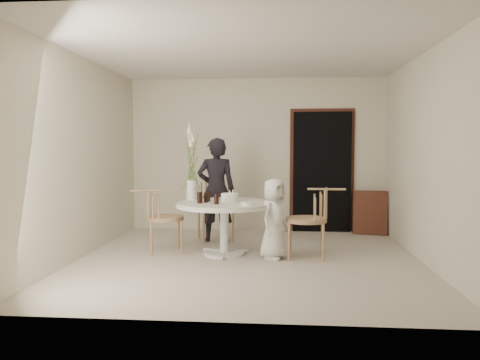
# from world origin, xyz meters

# --- Properties ---
(ground) EXTENTS (4.50, 4.50, 0.00)m
(ground) POSITION_xyz_m (0.00, 0.00, 0.00)
(ground) COLOR beige
(ground) RESTS_ON ground
(room_shell) EXTENTS (4.50, 4.50, 4.50)m
(room_shell) POSITION_xyz_m (0.00, 0.00, 1.62)
(room_shell) COLOR silver
(room_shell) RESTS_ON ground
(doorway) EXTENTS (1.00, 0.10, 2.10)m
(doorway) POSITION_xyz_m (1.15, 2.19, 1.05)
(doorway) COLOR black
(doorway) RESTS_ON ground
(door_trim) EXTENTS (1.12, 0.03, 2.22)m
(door_trim) POSITION_xyz_m (1.15, 2.23, 1.11)
(door_trim) COLOR #542A1C
(door_trim) RESTS_ON ground
(table) EXTENTS (1.33, 1.33, 0.73)m
(table) POSITION_xyz_m (-0.35, 0.25, 0.62)
(table) COLOR silver
(table) RESTS_ON ground
(picture_frame) EXTENTS (0.59, 0.28, 0.75)m
(picture_frame) POSITION_xyz_m (1.95, 1.95, 0.37)
(picture_frame) COLOR #542A1C
(picture_frame) RESTS_ON ground
(chair_far) EXTENTS (0.68, 0.71, 1.00)m
(chair_far) POSITION_xyz_m (-0.65, 1.37, 0.65)
(chair_far) COLOR #A58559
(chair_far) RESTS_ON ground
(chair_right) EXTENTS (0.59, 0.55, 0.95)m
(chair_right) POSITION_xyz_m (0.90, 0.16, 0.62)
(chair_right) COLOR #A58559
(chair_right) RESTS_ON ground
(chair_left) EXTENTS (0.62, 0.59, 0.90)m
(chair_left) POSITION_xyz_m (-1.32, 0.31, 0.58)
(chair_left) COLOR #A58559
(chair_left) RESTS_ON ground
(girl) EXTENTS (0.65, 0.49, 1.63)m
(girl) POSITION_xyz_m (-0.59, 1.19, 0.82)
(girl) COLOR black
(girl) RESTS_ON ground
(boy) EXTENTS (0.55, 0.62, 1.07)m
(boy) POSITION_xyz_m (0.33, 0.08, 0.54)
(boy) COLOR white
(boy) RESTS_ON ground
(birthday_cake) EXTENTS (0.24, 0.24, 0.17)m
(birthday_cake) POSITION_xyz_m (-0.28, 0.32, 0.79)
(birthday_cake) COLOR white
(birthday_cake) RESTS_ON table
(cola_tumbler_a) EXTENTS (0.09, 0.09, 0.15)m
(cola_tumbler_a) POSITION_xyz_m (-0.67, 0.10, 0.81)
(cola_tumbler_a) COLOR black
(cola_tumbler_a) RESTS_ON table
(cola_tumbler_b) EXTENTS (0.08, 0.08, 0.13)m
(cola_tumbler_b) POSITION_xyz_m (-0.43, 0.02, 0.80)
(cola_tumbler_b) COLOR black
(cola_tumbler_b) RESTS_ON table
(cola_tumbler_c) EXTENTS (0.08, 0.08, 0.14)m
(cola_tumbler_c) POSITION_xyz_m (-0.59, 0.34, 0.80)
(cola_tumbler_c) COLOR black
(cola_tumbler_c) RESTS_ON table
(cola_tumbler_d) EXTENTS (0.08, 0.08, 0.13)m
(cola_tumbler_d) POSITION_xyz_m (-0.59, 0.21, 0.80)
(cola_tumbler_d) COLOR black
(cola_tumbler_d) RESTS_ON table
(plate_stack) EXTENTS (0.21, 0.21, 0.04)m
(plate_stack) POSITION_xyz_m (-0.01, -0.07, 0.75)
(plate_stack) COLOR white
(plate_stack) RESTS_ON table
(flower_vase) EXTENTS (0.15, 0.15, 1.12)m
(flower_vase) POSITION_xyz_m (-0.85, 0.49, 1.23)
(flower_vase) COLOR silver
(flower_vase) RESTS_ON table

